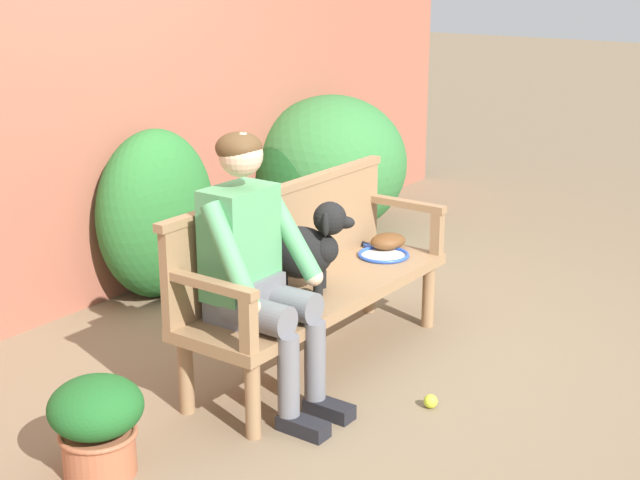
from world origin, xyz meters
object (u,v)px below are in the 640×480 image
(baseball_glove, at_px, (388,241))
(tennis_ball, at_px, (431,401))
(garden_bench, at_px, (320,297))
(potted_plant, at_px, (97,422))
(person_seated, at_px, (254,264))
(dog_on_bench, at_px, (308,247))
(tennis_racket, at_px, (381,253))

(baseball_glove, relative_size, tennis_ball, 3.33)
(garden_bench, bearing_deg, baseball_glove, 4.08)
(garden_bench, relative_size, potted_plant, 4.09)
(person_seated, xyz_separation_m, dog_on_bench, (0.45, 0.03, -0.04))
(person_seated, height_order, tennis_racket, person_seated)
(dog_on_bench, bearing_deg, baseball_glove, 2.62)
(dog_on_bench, distance_m, baseball_glove, 0.85)
(tennis_ball, bearing_deg, person_seated, 122.87)
(garden_bench, bearing_deg, tennis_racket, 1.88)
(person_seated, relative_size, dog_on_bench, 2.79)
(baseball_glove, height_order, tennis_ball, baseball_glove)
(tennis_ball, relative_size, potted_plant, 0.16)
(tennis_ball, xyz_separation_m, potted_plant, (-1.29, 0.83, 0.20))
(tennis_racket, relative_size, tennis_ball, 8.68)
(person_seated, relative_size, potted_plant, 3.07)
(garden_bench, xyz_separation_m, person_seated, (-0.53, -0.01, 0.33))
(tennis_racket, relative_size, baseball_glove, 2.60)
(person_seated, bearing_deg, tennis_racket, 1.72)
(tennis_racket, distance_m, tennis_ball, 1.09)
(baseball_glove, relative_size, potted_plant, 0.52)
(dog_on_bench, relative_size, tennis_racket, 0.81)
(potted_plant, bearing_deg, person_seated, -9.17)
(person_seated, bearing_deg, tennis_ball, -57.13)
(dog_on_bench, distance_m, tennis_racket, 0.74)
(dog_on_bench, xyz_separation_m, tennis_racket, (0.71, 0.01, -0.22))
(garden_bench, relative_size, baseball_glove, 7.86)
(person_seated, distance_m, dog_on_bench, 0.45)
(baseball_glove, bearing_deg, garden_bench, -157.69)
(tennis_racket, bearing_deg, potted_plant, 177.08)
(baseball_glove, xyz_separation_m, tennis_ball, (-0.83, -0.76, -0.44))
(garden_bench, height_order, tennis_ball, garden_bench)
(garden_bench, distance_m, tennis_ball, 0.79)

